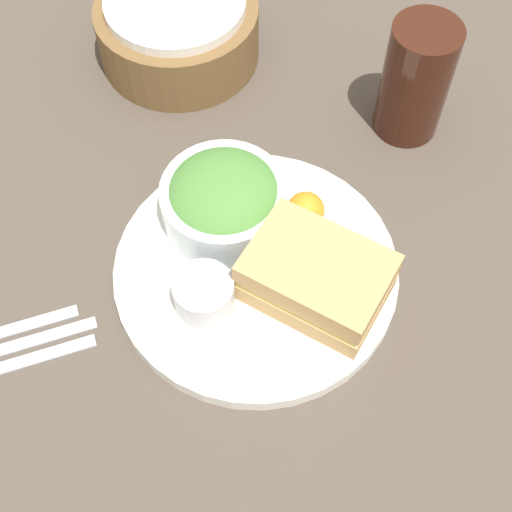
{
  "coord_description": "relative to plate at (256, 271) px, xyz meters",
  "views": [
    {
      "loc": [
        0.05,
        -0.34,
        0.62
      ],
      "look_at": [
        0.0,
        0.0,
        0.04
      ],
      "focal_mm": 50.0,
      "sensor_mm": 36.0,
      "label": 1
    }
  ],
  "objects": [
    {
      "name": "drink_glass",
      "position": [
        0.14,
        0.22,
        0.06
      ],
      "size": [
        0.07,
        0.07,
        0.14
      ],
      "primitive_type": "cylinder",
      "color": "#38190F",
      "rests_on": "ground_plane"
    },
    {
      "name": "ground_plane",
      "position": [
        0.0,
        0.0,
        -0.01
      ],
      "size": [
        4.0,
        4.0,
        0.0
      ],
      "primitive_type": "plane",
      "color": "#4C4238"
    },
    {
      "name": "orange_wedge",
      "position": [
        0.04,
        0.06,
        0.03
      ],
      "size": [
        0.04,
        0.04,
        0.04
      ],
      "primitive_type": "sphere",
      "color": "orange",
      "rests_on": "plate"
    },
    {
      "name": "salad_bowl",
      "position": [
        -0.04,
        0.05,
        0.04
      ],
      "size": [
        0.12,
        0.12,
        0.06
      ],
      "color": "silver",
      "rests_on": "plate"
    },
    {
      "name": "sandwich",
      "position": [
        0.06,
        -0.02,
        0.04
      ],
      "size": [
        0.15,
        0.13,
        0.06
      ],
      "color": "tan",
      "rests_on": "plate"
    },
    {
      "name": "plate",
      "position": [
        0.0,
        0.0,
        0.0
      ],
      "size": [
        0.28,
        0.28,
        0.02
      ],
      "primitive_type": "cylinder",
      "color": "white",
      "rests_on": "ground_plane"
    },
    {
      "name": "dressing_cup",
      "position": [
        -0.04,
        -0.05,
        0.03
      ],
      "size": [
        0.06,
        0.06,
        0.04
      ],
      "primitive_type": "cylinder",
      "color": "#B7B7BC",
      "rests_on": "plate"
    },
    {
      "name": "bread_basket",
      "position": [
        -0.14,
        0.29,
        0.03
      ],
      "size": [
        0.19,
        0.19,
        0.08
      ],
      "color": "brown",
      "rests_on": "ground_plane"
    }
  ]
}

